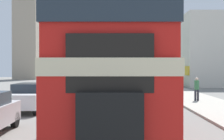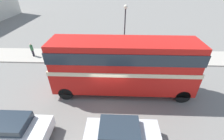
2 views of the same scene
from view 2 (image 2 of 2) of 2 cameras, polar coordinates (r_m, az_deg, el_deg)
The scene contains 7 objects.
ground_plane at distance 12.25m, azimuth -0.99°, elevation -9.95°, with size 120.00×120.00×0.00m, color slate.
sidewalk_right at distance 17.76m, azimuth 0.13°, elevation 5.17°, with size 3.50×120.00×0.12m.
double_decker_bus at distance 11.23m, azimuth 4.51°, elevation 2.42°, with size 2.50×10.98×4.46m.
car_parked_near at distance 9.10m, azimuth 3.66°, elevation -23.36°, with size 1.78×4.17×1.50m.
car_parked_mid at distance 10.87m, azimuth -33.12°, elevation -18.25°, with size 1.68×3.98×1.50m.
pedestrian_walking at distance 19.68m, azimuth -28.22°, elevation 7.06°, with size 0.32×0.32×1.57m.
street_lamp at distance 15.10m, azimuth 4.87°, elevation 15.97°, with size 0.36×0.36×5.86m.
Camera 2 is at (-8.96, -0.54, 8.33)m, focal length 24.00 mm.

